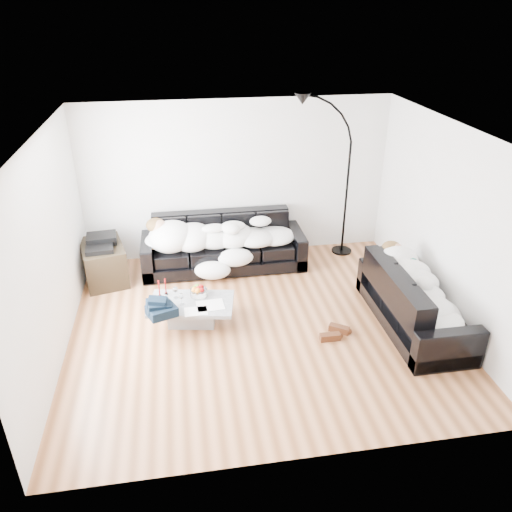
{
  "coord_description": "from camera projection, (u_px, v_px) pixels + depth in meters",
  "views": [
    {
      "loc": [
        -0.94,
        -5.5,
        3.95
      ],
      "look_at": [
        0.0,
        0.3,
        0.9
      ],
      "focal_mm": 35.0,
      "sensor_mm": 36.0,
      "label": 1
    }
  ],
  "objects": [
    {
      "name": "teal_cushion",
      "position": [
        395.0,
        257.0,
        6.99
      ],
      "size": [
        0.42,
        0.38,
        0.2
      ],
      "primitive_type": "ellipsoid",
      "rotation": [
        0.0,
        0.0,
        0.24
      ],
      "color": "#0E6552",
      "rests_on": "sofa_right"
    },
    {
      "name": "wall_left",
      "position": [
        49.0,
        253.0,
        5.82
      ],
      "size": [
        0.02,
        4.5,
        2.6
      ],
      "primitive_type": "cube",
      "color": "silver",
      "rests_on": "ground"
    },
    {
      "name": "wine_glass_a",
      "position": [
        175.0,
        292.0,
        6.73
      ],
      "size": [
        0.08,
        0.08,
        0.17
      ],
      "primitive_type": "cylinder",
      "rotation": [
        0.0,
        0.0,
        0.09
      ],
      "color": "white",
      "rests_on": "coffee_table"
    },
    {
      "name": "sofa_right",
      "position": [
        415.0,
        299.0,
        6.6
      ],
      "size": [
        0.87,
        2.02,
        0.82
      ],
      "primitive_type": "cube",
      "rotation": [
        0.0,
        0.0,
        1.57
      ],
      "color": "black",
      "rests_on": "ground"
    },
    {
      "name": "candle_right",
      "position": [
        166.0,
        287.0,
        6.8
      ],
      "size": [
        0.05,
        0.05,
        0.24
      ],
      "primitive_type": "cylinder",
      "rotation": [
        0.0,
        0.0,
        0.2
      ],
      "color": "maroon",
      "rests_on": "coffee_table"
    },
    {
      "name": "wine_glass_c",
      "position": [
        181.0,
        299.0,
        6.59
      ],
      "size": [
        0.08,
        0.08,
        0.17
      ],
      "primitive_type": "cylinder",
      "rotation": [
        0.0,
        0.0,
        -0.16
      ],
      "color": "white",
      "rests_on": "coffee_table"
    },
    {
      "name": "stereo",
      "position": [
        101.0,
        241.0,
        7.55
      ],
      "size": [
        0.47,
        0.38,
        0.13
      ],
      "primitive_type": "cube",
      "rotation": [
        0.0,
        0.0,
        0.1
      ],
      "color": "black",
      "rests_on": "av_cabinet"
    },
    {
      "name": "candle_left",
      "position": [
        159.0,
        289.0,
        6.73
      ],
      "size": [
        0.05,
        0.05,
        0.25
      ],
      "primitive_type": "cylinder",
      "rotation": [
        0.0,
        0.0,
        0.15
      ],
      "color": "maroon",
      "rests_on": "coffee_table"
    },
    {
      "name": "ceiling",
      "position": [
        260.0,
        133.0,
        5.58
      ],
      "size": [
        5.0,
        5.0,
        0.0
      ],
      "primitive_type": "plane",
      "color": "white",
      "rests_on": "ground"
    },
    {
      "name": "shoes",
      "position": [
        334.0,
        333.0,
        6.52
      ],
      "size": [
        0.51,
        0.41,
        0.1
      ],
      "primitive_type": null,
      "rotation": [
        0.0,
        0.0,
        -0.2
      ],
      "color": "#472311",
      "rests_on": "ground"
    },
    {
      "name": "sleeper_back",
      "position": [
        223.0,
        232.0,
        7.91
      ],
      "size": [
        2.2,
        0.76,
        0.44
      ],
      "primitive_type": null,
      "color": "white",
      "rests_on": "sofa_back"
    },
    {
      "name": "newspaper_a",
      "position": [
        210.0,
        305.0,
        6.6
      ],
      "size": [
        0.38,
        0.3,
        0.01
      ],
      "primitive_type": "cube",
      "rotation": [
        0.0,
        0.0,
        0.06
      ],
      "color": "silver",
      "rests_on": "coffee_table"
    },
    {
      "name": "wall_back",
      "position": [
        237.0,
        180.0,
        8.15
      ],
      "size": [
        5.0,
        0.02,
        2.6
      ],
      "primitive_type": "cube",
      "color": "silver",
      "rests_on": "ground"
    },
    {
      "name": "coffee_table",
      "position": [
        192.0,
        312.0,
        6.75
      ],
      "size": [
        1.21,
        0.84,
        0.33
      ],
      "primitive_type": "cube",
      "rotation": [
        0.0,
        0.0,
        -0.18
      ],
      "color": "#939699",
      "rests_on": "ground"
    },
    {
      "name": "navy_jacket",
      "position": [
        158.0,
        302.0,
        6.37
      ],
      "size": [
        0.43,
        0.38,
        0.19
      ],
      "primitive_type": null,
      "rotation": [
        0.0,
        0.0,
        0.19
      ],
      "color": "black",
      "rests_on": "coffee_table"
    },
    {
      "name": "wine_glass_b",
      "position": [
        166.0,
        300.0,
        6.59
      ],
      "size": [
        0.08,
        0.08,
        0.15
      ],
      "primitive_type": "cylinder",
      "rotation": [
        0.0,
        0.0,
        -0.28
      ],
      "color": "white",
      "rests_on": "coffee_table"
    },
    {
      "name": "fruit_bowl",
      "position": [
        199.0,
        291.0,
        6.8
      ],
      "size": [
        0.29,
        0.29,
        0.15
      ],
      "primitive_type": "cylinder",
      "rotation": [
        0.0,
        0.0,
        -0.25
      ],
      "color": "white",
      "rests_on": "coffee_table"
    },
    {
      "name": "sofa_back",
      "position": [
        223.0,
        243.0,
        8.05
      ],
      "size": [
        2.61,
        0.9,
        0.85
      ],
      "primitive_type": "cube",
      "color": "black",
      "rests_on": "ground"
    },
    {
      "name": "sleeper_right",
      "position": [
        418.0,
        284.0,
        6.5
      ],
      "size": [
        0.73,
        1.73,
        0.42
      ],
      "primitive_type": null,
      "rotation": [
        0.0,
        0.0,
        1.57
      ],
      "color": "white",
      "rests_on": "sofa_right"
    },
    {
      "name": "floor_lamp",
      "position": [
        347.0,
        187.0,
        8.19
      ],
      "size": [
        0.93,
        0.64,
        2.37
      ],
      "primitive_type": null,
      "rotation": [
        0.0,
        0.0,
        -0.38
      ],
      "color": "black",
      "rests_on": "ground"
    },
    {
      "name": "wall_right",
      "position": [
        448.0,
        225.0,
        6.53
      ],
      "size": [
        0.02,
        4.5,
        2.6
      ],
      "primitive_type": "cube",
      "color": "silver",
      "rests_on": "ground"
    },
    {
      "name": "newspaper_b",
      "position": [
        196.0,
        311.0,
        6.48
      ],
      "size": [
        0.3,
        0.22,
        0.01
      ],
      "primitive_type": "cube",
      "rotation": [
        0.0,
        0.0,
        0.01
      ],
      "color": "silver",
      "rests_on": "coffee_table"
    },
    {
      "name": "ground",
      "position": [
        260.0,
        325.0,
        6.77
      ],
      "size": [
        5.0,
        5.0,
        0.0
      ],
      "primitive_type": "plane",
      "color": "brown",
      "rests_on": "ground"
    },
    {
      "name": "av_cabinet",
      "position": [
        104.0,
        263.0,
        7.72
      ],
      "size": [
        0.79,
        0.99,
        0.6
      ],
      "primitive_type": "cube",
      "rotation": [
        0.0,
        0.0,
        0.23
      ],
      "color": "black",
      "rests_on": "ground"
    }
  ]
}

